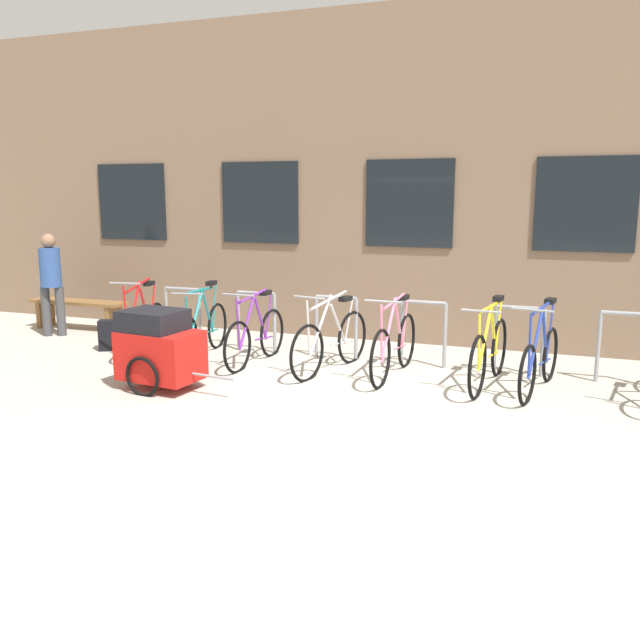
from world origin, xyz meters
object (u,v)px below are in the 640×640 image
at_px(bicycle_pink, 394,345).
at_px(bicycle_red, 142,327).
at_px(person_by_bench, 51,278).
at_px(wooden_bench, 78,308).
at_px(bicycle_blue, 540,359).
at_px(bicycle_teal, 203,329).
at_px(bicycle_silver, 331,341).
at_px(bicycle_yellow, 489,353).
at_px(backpack, 109,335).
at_px(bike_trailer, 159,348).
at_px(bicycle_purple, 256,336).

distance_m(bicycle_pink, bicycle_red, 3.67).
relative_size(bicycle_red, person_by_bench, 1.00).
distance_m(bicycle_pink, wooden_bench, 5.73).
relative_size(bicycle_blue, bicycle_teal, 0.99).
height_order(bicycle_blue, bicycle_pink, bicycle_blue).
xyz_separation_m(bicycle_silver, bicycle_yellow, (1.96, 0.01, 0.01)).
height_order(bicycle_yellow, backpack, bicycle_yellow).
bearing_deg(bike_trailer, bicycle_purple, 69.12).
bearing_deg(bike_trailer, bicycle_silver, 41.23).
bearing_deg(bicycle_teal, bicycle_purple, -8.86).
height_order(bicycle_purple, bicycle_red, bicycle_red).
distance_m(bicycle_teal, bicycle_silver, 1.94).
xyz_separation_m(bicycle_blue, bike_trailer, (-4.14, -1.37, 0.10)).
bearing_deg(bicycle_red, bicycle_blue, -0.73).
distance_m(bicycle_yellow, backpack, 5.35).
bearing_deg(bicycle_purple, bicycle_teal, 171.14).
distance_m(bicycle_teal, bicycle_red, 0.93).
bearing_deg(bicycle_purple, bicycle_silver, -0.97).
bearing_deg(bicycle_yellow, bicycle_silver, -179.64).
distance_m(bike_trailer, wooden_bench, 4.06).
xyz_separation_m(bicycle_purple, bicycle_yellow, (3.03, -0.01, 0.02)).
distance_m(bicycle_red, backpack, 0.55).
bearing_deg(bicycle_silver, backpack, -179.80).
xyz_separation_m(bicycle_purple, person_by_bench, (-3.78, 0.51, 0.56)).
distance_m(bicycle_yellow, person_by_bench, 6.85).
xyz_separation_m(wooden_bench, person_by_bench, (-0.03, -0.55, 0.57)).
xyz_separation_m(bicycle_yellow, person_by_bench, (-6.81, 0.51, 0.53)).
xyz_separation_m(bicycle_yellow, backpack, (-5.35, -0.02, -0.18)).
height_order(bicycle_pink, bicycle_purple, bicycle_pink).
xyz_separation_m(bicycle_pink, backpack, (-4.20, -0.05, -0.17)).
distance_m(bike_trailer, person_by_bench, 3.80).
bearing_deg(bicycle_silver, bike_trailer, -138.77).
bearing_deg(bicycle_red, bicycle_yellow, -0.23).
bearing_deg(backpack, wooden_bench, 116.74).
relative_size(bicycle_teal, bicycle_purple, 1.06).
distance_m(bicycle_silver, bicycle_red, 2.86).
height_order(bicycle_blue, person_by_bench, person_by_bench).
xyz_separation_m(bicycle_blue, bicycle_teal, (-4.47, 0.19, -0.00)).
height_order(bicycle_blue, bicycle_red, bicycle_red).
bearing_deg(wooden_bench, backpack, -37.10).
relative_size(bicycle_silver, bicycle_yellow, 0.97).
xyz_separation_m(bicycle_blue, bicycle_yellow, (-0.57, 0.05, 0.02)).
xyz_separation_m(bicycle_red, backpack, (-0.53, -0.04, -0.15)).
bearing_deg(bicycle_purple, bike_trailer, -110.88).
bearing_deg(bicycle_purple, backpack, -179.26).
distance_m(bicycle_teal, bike_trailer, 1.60).
bearing_deg(backpack, bicycle_red, -21.48).
xyz_separation_m(bike_trailer, wooden_bench, (-3.21, 2.48, -0.12)).
relative_size(bicycle_silver, wooden_bench, 1.01).
relative_size(bicycle_pink, bicycle_purple, 1.10).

